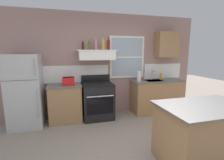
# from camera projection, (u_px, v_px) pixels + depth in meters

# --- Properties ---
(back_wall) EXTENTS (5.40, 0.11, 2.70)m
(back_wall) POSITION_uv_depth(u_px,v_px,m) (105.00, 65.00, 4.41)
(back_wall) COLOR gray
(back_wall) RESTS_ON ground_plane
(refrigerator) EXTENTS (0.70, 0.72, 1.65)m
(refrigerator) POSITION_uv_depth(u_px,v_px,m) (26.00, 91.00, 3.64)
(refrigerator) COLOR #B7BABC
(refrigerator) RESTS_ON ground_plane
(counter_left_of_stove) EXTENTS (0.79, 0.63, 0.91)m
(counter_left_of_stove) POSITION_uv_depth(u_px,v_px,m) (66.00, 103.00, 3.98)
(counter_left_of_stove) COLOR #9E754C
(counter_left_of_stove) RESTS_ON ground_plane
(toaster) EXTENTS (0.30, 0.20, 0.19)m
(toaster) POSITION_uv_depth(u_px,v_px,m) (69.00, 81.00, 3.87)
(toaster) COLOR red
(toaster) RESTS_ON counter_left_of_stove
(stove_range) EXTENTS (0.76, 0.69, 1.09)m
(stove_range) POSITION_uv_depth(u_px,v_px,m) (98.00, 100.00, 4.15)
(stove_range) COLOR black
(stove_range) RESTS_ON ground_plane
(range_hood_shelf) EXTENTS (0.96, 0.52, 0.24)m
(range_hood_shelf) POSITION_uv_depth(u_px,v_px,m) (96.00, 55.00, 4.04)
(range_hood_shelf) COLOR white
(bottle_brown_stout) EXTENTS (0.06, 0.06, 0.22)m
(bottle_brown_stout) POSITION_uv_depth(u_px,v_px,m) (83.00, 46.00, 3.96)
(bottle_brown_stout) COLOR #381E0F
(bottle_brown_stout) RESTS_ON range_hood_shelf
(bottle_olive_oil_square) EXTENTS (0.06, 0.06, 0.25)m
(bottle_olive_oil_square) POSITION_uv_depth(u_px,v_px,m) (90.00, 46.00, 3.96)
(bottle_olive_oil_square) COLOR #4C601E
(bottle_olive_oil_square) RESTS_ON range_hood_shelf
(bottle_rose_pink) EXTENTS (0.07, 0.07, 0.31)m
(bottle_rose_pink) POSITION_uv_depth(u_px,v_px,m) (96.00, 45.00, 4.05)
(bottle_rose_pink) COLOR #C67F84
(bottle_rose_pink) RESTS_ON range_hood_shelf
(bottle_champagne_gold_foil) EXTENTS (0.08, 0.08, 0.31)m
(bottle_champagne_gold_foil) POSITION_uv_depth(u_px,v_px,m) (103.00, 44.00, 4.00)
(bottle_champagne_gold_foil) COLOR #B29333
(bottle_champagne_gold_foil) RESTS_ON range_hood_shelf
(bottle_red_label_wine) EXTENTS (0.07, 0.07, 0.31)m
(bottle_red_label_wine) POSITION_uv_depth(u_px,v_px,m) (109.00, 45.00, 4.13)
(bottle_red_label_wine) COLOR maroon
(bottle_red_label_wine) RESTS_ON range_hood_shelf
(counter_right_with_sink) EXTENTS (1.43, 0.63, 0.91)m
(counter_right_with_sink) POSITION_uv_depth(u_px,v_px,m) (156.00, 96.00, 4.62)
(counter_right_with_sink) COLOR #9E754C
(counter_right_with_sink) RESTS_ON ground_plane
(sink_faucet) EXTENTS (0.03, 0.17, 0.28)m
(sink_faucet) POSITION_uv_depth(u_px,v_px,m) (152.00, 74.00, 4.58)
(sink_faucet) COLOR silver
(sink_faucet) RESTS_ON counter_right_with_sink
(paper_towel_roll) EXTENTS (0.11, 0.11, 0.27)m
(paper_towel_roll) POSITION_uv_depth(u_px,v_px,m) (139.00, 76.00, 4.38)
(paper_towel_roll) COLOR white
(paper_towel_roll) RESTS_ON counter_right_with_sink
(dish_soap_bottle) EXTENTS (0.06, 0.06, 0.18)m
(dish_soap_bottle) POSITION_uv_depth(u_px,v_px,m) (161.00, 76.00, 4.67)
(dish_soap_bottle) COLOR orange
(dish_soap_bottle) RESTS_ON counter_right_with_sink
(kitchen_island) EXTENTS (1.40, 0.90, 0.91)m
(kitchen_island) POSITION_uv_depth(u_px,v_px,m) (204.00, 134.00, 2.47)
(kitchen_island) COLOR #9E754C
(kitchen_island) RESTS_ON ground_plane
(upper_cabinet_right) EXTENTS (0.64, 0.32, 0.70)m
(upper_cabinet_right) POSITION_uv_depth(u_px,v_px,m) (167.00, 45.00, 4.60)
(upper_cabinet_right) COLOR #9E754C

